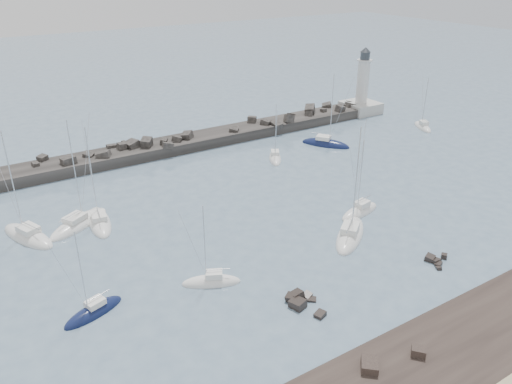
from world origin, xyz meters
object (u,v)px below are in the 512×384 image
Objects in this scene: lighthouse at (361,99)px; sailboat_11 at (423,127)px; sailboat_2 at (94,312)px; sailboat_7 at (350,236)px; sailboat_1 at (28,237)px; sailboat_4 at (79,224)px; sailboat_5 at (212,282)px; sailboat_6 at (275,158)px; sailboat_8 at (325,144)px; sailboat_9 at (360,212)px; sailboat_3 at (100,223)px.

sailboat_11 is at bearing -78.52° from lighthouse.
sailboat_11 is (71.26, 22.27, 0.01)m from sailboat_2.
lighthouse is at bearing 45.96° from sailboat_7.
sailboat_1 is 1.45× the size of sailboat_2.
sailboat_11 is (40.82, 24.38, -0.01)m from sailboat_7.
sailboat_4 is (6.01, -0.10, -0.01)m from sailboat_1.
sailboat_5 is 0.92× the size of sailboat_11.
sailboat_8 is at bearing 4.31° from sailboat_6.
sailboat_6 is 0.74× the size of sailboat_8.
sailboat_6 is at bearing 32.86° from sailboat_2.
sailboat_4 is 68.11m from sailboat_11.
lighthouse reaches higher than sailboat_8.
sailboat_5 is 0.71× the size of sailboat_8.
sailboat_9 is at bearing -23.24° from sailboat_1.
sailboat_2 is (2.75, -18.41, -0.01)m from sailboat_1.
sailboat_2 is 44.15m from sailboat_6.
sailboat_2 is at bearing -100.10° from sailboat_4.
sailboat_9 is (-32.55, -35.11, -2.94)m from lighthouse.
sailboat_1 is 18.61m from sailboat_2.
sailboat_9 is (5.27, 4.00, 0.00)m from sailboat_7.
sailboat_3 is 43.67m from sailboat_8.
sailboat_3 is 1.21× the size of sailboat_9.
sailboat_11 is (65.63, 4.90, 0.01)m from sailboat_3.
sailboat_7 is at bearing -31.72° from sailboat_1.
sailboat_6 is (33.82, 5.65, 0.00)m from sailboat_4.
sailboat_11 is (74.01, 3.86, 0.00)m from sailboat_1.
sailboat_4 is (-2.36, 0.93, -0.00)m from sailboat_3.
sailboat_2 is 0.68× the size of sailboat_4.
sailboat_8 is (11.57, 0.87, 0.01)m from sailboat_6.
sailboat_1 is at bearing -177.01° from sailboat_11.
sailboat_4 reaches higher than sailboat_8.
sailboat_2 is at bearing -81.50° from sailboat_1.
sailboat_9 is 1.04× the size of sailboat_11.
sailboat_7 is at bearing -3.97° from sailboat_2.
sailboat_1 is at bearing 156.76° from sailboat_9.
lighthouse is at bearing 34.38° from sailboat_5.
sailboat_6 is (39.84, 5.54, -0.01)m from sailboat_1.
lighthouse is 23.27m from sailboat_8.
sailboat_2 is at bearing -176.98° from sailboat_9.
sailboat_3 is 1.26× the size of sailboat_11.
sailboat_2 is (-68.27, -37.00, -2.96)m from lighthouse.
sailboat_4 is at bearing -163.96° from lighthouse.
sailboat_6 is 34.21m from sailboat_11.
sailboat_7 is 1.37× the size of sailboat_11.
sailboat_11 is at bearing 17.36° from sailboat_2.
sailboat_1 is (-71.02, -18.59, -2.95)m from lighthouse.
sailboat_5 is 18.68m from sailboat_7.
sailboat_8 is (18.22, 26.94, -0.01)m from sailboat_7.
sailboat_3 is 32.14m from sailboat_6.
sailboat_8 is at bearing 173.55° from sailboat_11.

